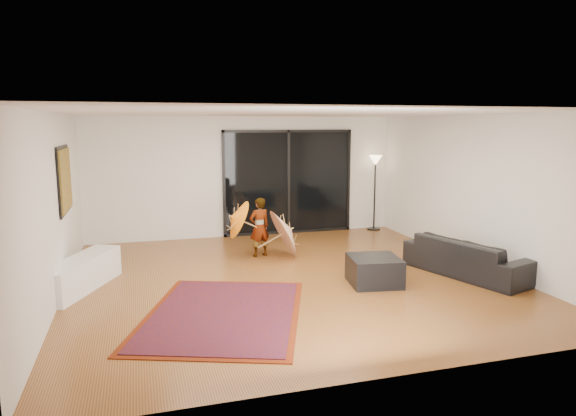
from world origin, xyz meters
name	(u,v)px	position (x,y,z in m)	size (l,w,h in m)	color
floor	(290,279)	(0.00, 0.00, 0.00)	(7.00, 7.00, 0.00)	brown
ceiling	(290,113)	(0.00, 0.00, 2.70)	(7.00, 7.00, 0.00)	white
wall_back	(245,177)	(0.00, 3.50, 1.35)	(7.00, 7.00, 0.00)	silver
wall_front	(394,247)	(0.00, -3.50, 1.35)	(7.00, 7.00, 0.00)	silver
wall_left	(55,208)	(-3.50, 0.00, 1.35)	(7.00, 7.00, 0.00)	silver
wall_right	(475,190)	(3.50, 0.00, 1.35)	(7.00, 7.00, 0.00)	silver
sliding_door	(288,182)	(1.00, 3.47, 1.20)	(3.06, 0.07, 2.40)	black
painting	(65,180)	(-3.46, 1.00, 1.65)	(0.04, 1.28, 1.08)	black
media_console	(81,274)	(-3.25, 0.38, 0.25)	(0.45, 1.78, 0.49)	white
speaker	(82,280)	(-3.25, 0.39, 0.15)	(0.25, 0.25, 0.29)	#424244
persian_rug	(223,313)	(-1.32, -1.29, 0.01)	(2.87, 3.34, 0.02)	#5A1B07
sofa	(468,257)	(2.95, -0.65, 0.32)	(2.17, 0.85, 0.63)	black
ottoman	(374,271)	(1.21, -0.66, 0.22)	(0.77, 0.77, 0.44)	black
floor_lamp	(375,171)	(3.10, 3.25, 1.42)	(0.31, 0.31, 1.80)	black
child	(259,227)	(-0.14, 1.57, 0.57)	(0.42, 0.27, 1.14)	#999999
parasol_orange	(231,221)	(-0.69, 1.52, 0.73)	(0.48, 0.76, 0.83)	orange
parasol_white	(291,230)	(0.46, 1.42, 0.50)	(0.61, 1.00, 0.99)	white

